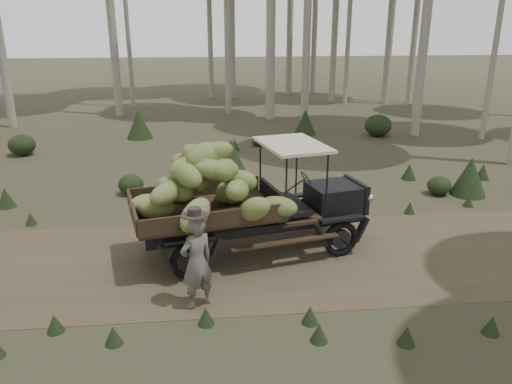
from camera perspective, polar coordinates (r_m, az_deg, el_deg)
The scene contains 5 objects.
ground at distance 10.04m, azimuth -0.04°, elevation -7.76°, with size 120.00×120.00×0.00m, color #473D2B.
dirt_track at distance 10.03m, azimuth -0.04°, elevation -7.74°, with size 70.00×4.00×0.01m, color brown.
banana_truck at distance 9.71m, azimuth -3.25°, elevation 0.48°, with size 5.06×2.96×2.48m.
farmer at distance 8.21m, azimuth -6.80°, elevation -7.86°, with size 0.70×0.64×1.75m.
undergrowth at distance 8.99m, azimuth -6.29°, elevation -7.61°, with size 23.06×23.61×1.28m.
Camera 1 is at (-0.92, -8.92, 4.51)m, focal length 35.00 mm.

